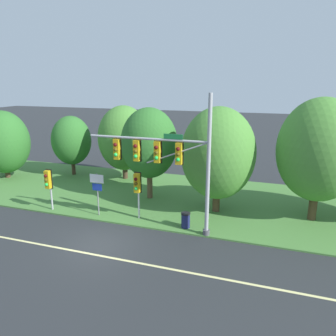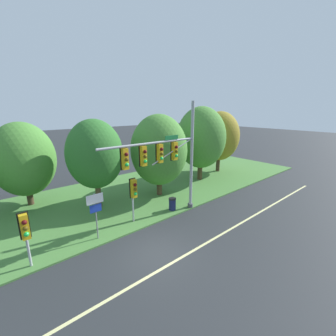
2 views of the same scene
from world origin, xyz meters
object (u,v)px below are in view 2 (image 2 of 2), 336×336
tree_tall_centre (159,150)px  trash_bin (172,204)px  route_sign_post (96,208)px  tree_furthest_back (220,136)px  tree_behind_signpost (24,160)px  tree_right_far (201,138)px  pedestrian_signal_near_kerb (134,191)px  traffic_signal_mast (167,156)px  tree_mid_verge (95,154)px  pedestrian_signal_further_along (25,230)px

tree_tall_centre → trash_bin: size_ratio=7.54×
route_sign_post → tree_furthest_back: size_ratio=0.40×
tree_behind_signpost → route_sign_post: bearing=-75.9°
tree_tall_centre → tree_right_far: (6.04, 0.61, 0.50)m
pedestrian_signal_near_kerb → trash_bin: pedestrian_signal_near_kerb is taller
traffic_signal_mast → tree_mid_verge: 5.58m
pedestrian_signal_further_along → trash_bin: pedestrian_signal_further_along is taller
traffic_signal_mast → pedestrian_signal_further_along: (-8.44, 0.16, -2.31)m
tree_right_far → tree_furthest_back: 4.26m
traffic_signal_mast → trash_bin: (0.97, 0.55, -3.89)m
traffic_signal_mast → pedestrian_signal_further_along: traffic_signal_mast is taller
pedestrian_signal_further_along → tree_tall_centre: (10.65, 3.53, 1.94)m
pedestrian_signal_further_along → tree_right_far: size_ratio=0.37×
tree_furthest_back → pedestrian_signal_near_kerb: bearing=-163.4°
traffic_signal_mast → route_sign_post: bearing=174.3°
tree_mid_verge → tree_tall_centre: size_ratio=0.96×
pedestrian_signal_further_along → tree_tall_centre: 11.38m
traffic_signal_mast → tree_furthest_back: 13.43m
pedestrian_signal_near_kerb → tree_right_far: tree_right_far is taller
traffic_signal_mast → tree_behind_signpost: bearing=128.9°
tree_tall_centre → pedestrian_signal_further_along: bearing=-161.6°
pedestrian_signal_near_kerb → tree_mid_verge: 4.46m
pedestrian_signal_near_kerb → tree_tall_centre: tree_tall_centre is taller
route_sign_post → tree_furthest_back: tree_furthest_back is taller
tree_furthest_back → tree_behind_signpost: bearing=169.6°
tree_furthest_back → tree_mid_verge: bearing=-178.5°
pedestrian_signal_further_along → route_sign_post: 3.52m
tree_right_far → tree_furthest_back: tree_right_far is taller
traffic_signal_mast → tree_right_far: (8.24, 4.31, 0.12)m
traffic_signal_mast → tree_right_far: bearing=27.6°
traffic_signal_mast → trash_bin: 4.05m
tree_mid_verge → traffic_signal_mast: bearing=-57.4°
tree_tall_centre → tree_furthest_back: (10.22, 1.42, 0.26)m
traffic_signal_mast → pedestrian_signal_further_along: size_ratio=2.77×
route_sign_post → tree_right_far: tree_right_far is taller
traffic_signal_mast → tree_tall_centre: 4.32m
route_sign_post → trash_bin: route_sign_post is taller
tree_furthest_back → tree_right_far: bearing=-169.1°
traffic_signal_mast → route_sign_post: 5.53m
pedestrian_signal_further_along → tree_furthest_back: (20.86, 4.95, 2.20)m
pedestrian_signal_near_kerb → trash_bin: bearing=-3.5°
trash_bin → pedestrian_signal_near_kerb: bearing=176.5°
tree_mid_verge → tree_furthest_back: bearing=1.5°
pedestrian_signal_near_kerb → tree_tall_centre: bearing=33.6°
pedestrian_signal_near_kerb → tree_mid_verge: bearing=101.0°
pedestrian_signal_near_kerb → tree_furthest_back: 15.43m
traffic_signal_mast → tree_mid_verge: (-3.00, 4.69, -0.21)m
tree_tall_centre → tree_right_far: 6.09m
pedestrian_signal_near_kerb → tree_furthest_back: (14.66, 4.36, 2.01)m
route_sign_post → tree_right_far: bearing=16.1°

